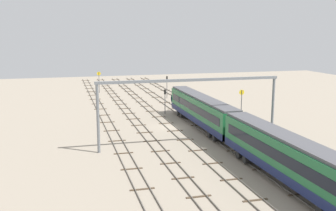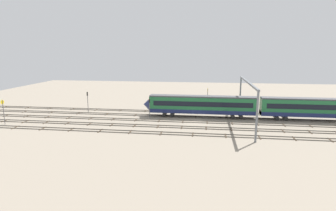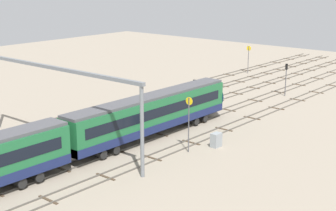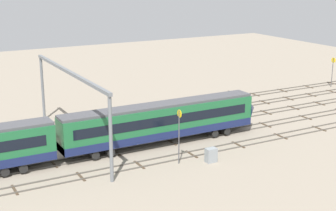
# 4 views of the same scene
# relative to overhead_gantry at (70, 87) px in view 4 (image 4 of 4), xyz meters

# --- Properties ---
(ground_plane) EXTENTS (150.80, 150.80, 0.00)m
(ground_plane) POSITION_rel_overhead_gantry_xyz_m (10.55, -0.19, -6.96)
(ground_plane) COLOR gray
(track_near_foreground) EXTENTS (134.80, 2.40, 0.16)m
(track_near_foreground) POSITION_rel_overhead_gantry_xyz_m (10.55, -9.41, -6.89)
(track_near_foreground) COLOR #59544C
(track_near_foreground) RESTS_ON ground
(track_with_train) EXTENTS (134.80, 2.40, 0.16)m
(track_with_train) POSITION_rel_overhead_gantry_xyz_m (10.55, -4.80, -6.89)
(track_with_train) COLOR #59544C
(track_with_train) RESTS_ON ground
(track_middle) EXTENTS (134.80, 2.40, 0.16)m
(track_middle) POSITION_rel_overhead_gantry_xyz_m (10.55, -0.19, -6.89)
(track_middle) COLOR #59544C
(track_middle) RESTS_ON ground
(track_second_far) EXTENTS (134.80, 2.40, 0.16)m
(track_second_far) POSITION_rel_overhead_gantry_xyz_m (10.55, 4.43, -6.89)
(track_second_far) COLOR #59544C
(track_second_far) RESTS_ON ground
(track_far_background) EXTENTS (134.80, 2.40, 0.16)m
(track_far_background) POSITION_rel_overhead_gantry_xyz_m (10.55, 9.04, -6.89)
(track_far_background) COLOR #59544C
(track_far_background) RESTS_ON ground
(overhead_gantry) EXTENTS (0.40, 24.43, 8.88)m
(overhead_gantry) POSITION_rel_overhead_gantry_xyz_m (0.00, 0.00, 0.00)
(overhead_gantry) COLOR slate
(overhead_gantry) RESTS_ON ground
(speed_sign_near_foreground) EXTENTS (0.14, 0.91, 5.16)m
(speed_sign_near_foreground) POSITION_rel_overhead_gantry_xyz_m (49.38, 7.22, -3.62)
(speed_sign_near_foreground) COLOR #4C4C51
(speed_sign_near_foreground) RESTS_ON ground
(speed_sign_mid_trackside) EXTENTS (0.14, 0.83, 5.91)m
(speed_sign_mid_trackside) POSITION_rel_overhead_gantry_xyz_m (7.99, -11.02, -3.28)
(speed_sign_mid_trackside) COLOR #4C4C51
(speed_sign_mid_trackside) RESTS_ON ground
(signal_light_trackside_departure) EXTENTS (0.31, 0.32, 4.50)m
(signal_light_trackside_departure) POSITION_rel_overhead_gantry_xyz_m (20.79, -1.99, -4.01)
(signal_light_trackside_departure) COLOR #4C4C51
(signal_light_trackside_departure) RESTS_ON ground
(relay_cabinet) EXTENTS (1.20, 0.81, 1.54)m
(relay_cabinet) POSITION_rel_overhead_gantry_xyz_m (11.21, -12.27, -6.19)
(relay_cabinet) COLOR gray
(relay_cabinet) RESTS_ON ground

